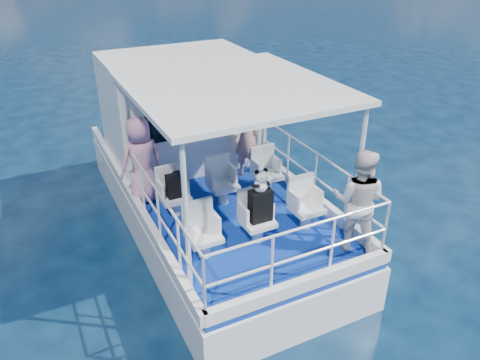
% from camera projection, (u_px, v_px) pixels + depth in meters
% --- Properties ---
extents(ground, '(2000.00, 2000.00, 0.00)m').
position_uv_depth(ground, '(229.00, 249.00, 8.68)').
color(ground, black).
rests_on(ground, ground).
extents(hull, '(3.00, 7.00, 1.60)m').
position_uv_depth(hull, '(208.00, 222.00, 9.47)').
color(hull, white).
rests_on(hull, ground).
extents(deck, '(2.90, 6.90, 0.10)m').
position_uv_depth(deck, '(206.00, 186.00, 9.07)').
color(deck, navy).
rests_on(deck, hull).
extents(cabin, '(2.85, 2.00, 2.20)m').
position_uv_depth(cabin, '(180.00, 109.00, 9.56)').
color(cabin, white).
rests_on(cabin, deck).
extents(canopy, '(3.00, 3.20, 0.08)m').
position_uv_depth(canopy, '(232.00, 87.00, 7.04)').
color(canopy, white).
rests_on(canopy, cabin).
extents(canopy_posts, '(2.77, 2.97, 2.20)m').
position_uv_depth(canopy_posts, '(234.00, 157.00, 7.54)').
color(canopy_posts, white).
rests_on(canopy_posts, deck).
extents(railings, '(2.84, 3.59, 1.00)m').
position_uv_depth(railings, '(243.00, 198.00, 7.57)').
color(railings, white).
rests_on(railings, deck).
extents(seat_port_fwd, '(0.48, 0.46, 0.38)m').
position_uv_depth(seat_port_fwd, '(175.00, 205.00, 7.97)').
color(seat_port_fwd, silver).
rests_on(seat_port_fwd, deck).
extents(seat_center_fwd, '(0.48, 0.46, 0.38)m').
position_uv_depth(seat_center_fwd, '(223.00, 193.00, 8.33)').
color(seat_center_fwd, silver).
rests_on(seat_center_fwd, deck).
extents(seat_stbd_fwd, '(0.48, 0.46, 0.38)m').
position_uv_depth(seat_stbd_fwd, '(267.00, 183.00, 8.68)').
color(seat_stbd_fwd, silver).
rests_on(seat_stbd_fwd, deck).
extents(seat_port_aft, '(0.48, 0.46, 0.38)m').
position_uv_depth(seat_port_aft, '(204.00, 245.00, 6.95)').
color(seat_port_aft, silver).
rests_on(seat_port_aft, deck).
extents(seat_center_aft, '(0.48, 0.46, 0.38)m').
position_uv_depth(seat_center_aft, '(257.00, 230.00, 7.30)').
color(seat_center_aft, silver).
rests_on(seat_center_aft, deck).
extents(seat_stbd_aft, '(0.48, 0.46, 0.38)m').
position_uv_depth(seat_stbd_aft, '(306.00, 216.00, 7.65)').
color(seat_stbd_aft, silver).
rests_on(seat_stbd_aft, deck).
extents(passenger_port_fwd, '(0.66, 0.52, 1.58)m').
position_uv_depth(passenger_port_fwd, '(142.00, 161.00, 8.12)').
color(passenger_port_fwd, pink).
rests_on(passenger_port_fwd, deck).
extents(passenger_stbd_fwd, '(0.60, 0.43, 1.54)m').
position_uv_depth(passenger_stbd_fwd, '(246.00, 138.00, 9.08)').
color(passenger_stbd_fwd, tan).
rests_on(passenger_stbd_fwd, deck).
extents(passenger_stbd_aft, '(0.99, 1.00, 1.63)m').
position_uv_depth(passenger_stbd_aft, '(359.00, 201.00, 6.86)').
color(passenger_stbd_aft, silver).
rests_on(passenger_stbd_aft, deck).
extents(backpack_port, '(0.31, 0.17, 0.41)m').
position_uv_depth(backpack_port, '(176.00, 186.00, 7.76)').
color(backpack_port, black).
rests_on(backpack_port, seat_port_fwd).
extents(backpack_center, '(0.35, 0.19, 0.52)m').
position_uv_depth(backpack_center, '(260.00, 206.00, 7.08)').
color(backpack_center, black).
rests_on(backpack_center, seat_center_aft).
extents(compact_camera, '(0.11, 0.06, 0.06)m').
position_uv_depth(compact_camera, '(176.00, 173.00, 7.63)').
color(compact_camera, black).
rests_on(compact_camera, backpack_port).
extents(panda, '(0.24, 0.20, 0.37)m').
position_uv_depth(panda, '(261.00, 180.00, 6.85)').
color(panda, silver).
rests_on(panda, backpack_center).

